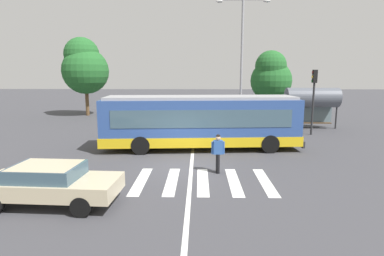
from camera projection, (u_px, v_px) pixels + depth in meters
name	position (u px, v px, depth m)	size (l,w,h in m)	color
ground_plane	(184.00, 167.00, 14.53)	(160.00, 160.00, 0.00)	#3D3D42
city_transit_bus	(201.00, 122.00, 17.84)	(11.43, 3.37, 3.06)	black
pedestrian_crossing_street	(218.00, 151.00, 13.51)	(0.58, 0.37, 1.72)	black
foreground_sedan	(49.00, 182.00, 10.21)	(4.59, 2.05, 1.35)	black
parked_car_red	(170.00, 114.00, 27.85)	(2.01, 4.57, 1.35)	black
parked_car_champagne	(200.00, 115.00, 27.19)	(1.92, 4.52, 1.35)	black
parked_car_blue	(230.00, 115.00, 27.12)	(1.95, 4.54, 1.35)	black
traffic_light_far_corner	(314.00, 92.00, 21.80)	(0.33, 0.32, 4.60)	#28282B
bus_stop_shelter	(312.00, 98.00, 24.54)	(4.12, 1.54, 3.25)	#28282B
twin_arm_street_lamp	(242.00, 50.00, 25.48)	(4.39, 0.32, 10.35)	#939399
background_tree_left	(84.00, 66.00, 32.11)	(4.74, 4.74, 8.08)	brown
background_tree_right	(271.00, 77.00, 31.10)	(4.11, 4.11, 6.64)	brown
crosswalk_painted_stripes	(203.00, 181.00, 12.54)	(5.47, 3.33, 0.01)	silver
lane_center_line	(192.00, 156.00, 16.50)	(0.16, 24.00, 0.01)	silver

